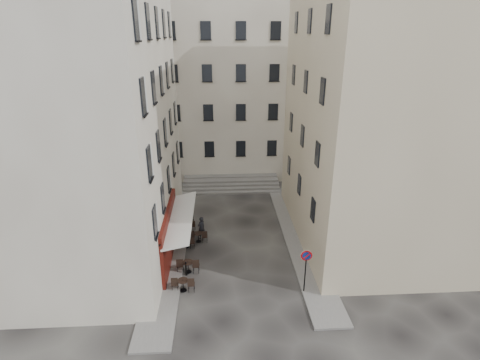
{
  "coord_description": "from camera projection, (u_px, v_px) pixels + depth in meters",
  "views": [
    {
      "loc": [
        -1.07,
        -20.33,
        13.96
      ],
      "look_at": [
        0.34,
        4.0,
        4.23
      ],
      "focal_mm": 28.0,
      "sensor_mm": 36.0,
      "label": 1
    }
  ],
  "objects": [
    {
      "name": "bistro_table_e",
      "position": [
        187.0,
        226.0,
        27.92
      ],
      "size": [
        1.26,
        0.59,
        0.89
      ],
      "color": "black",
      "rests_on": "ground"
    },
    {
      "name": "sidewalk_left",
      "position": [
        174.0,
        234.0,
        27.53
      ],
      "size": [
        2.0,
        22.0,
        0.12
      ],
      "primitive_type": "cube",
      "color": "slate",
      "rests_on": "ground"
    },
    {
      "name": "bistro_table_c",
      "position": [
        186.0,
        242.0,
        25.74
      ],
      "size": [
        1.19,
        0.56,
        0.84
      ],
      "color": "black",
      "rests_on": "ground"
    },
    {
      "name": "bollard_mid",
      "position": [
        190.0,
        238.0,
        26.03
      ],
      "size": [
        0.12,
        0.12,
        0.98
      ],
      "color": "black",
      "rests_on": "ground"
    },
    {
      "name": "pedestrian",
      "position": [
        201.0,
        228.0,
        26.77
      ],
      "size": [
        0.74,
        0.73,
        1.72
      ],
      "primitive_type": "imported",
      "rotation": [
        0.0,
        0.0,
        3.89
      ],
      "color": "black",
      "rests_on": "ground"
    },
    {
      "name": "building_back",
      "position": [
        218.0,
        80.0,
        38.2
      ],
      "size": [
        18.2,
        10.2,
        18.6
      ],
      "color": "beige",
      "rests_on": "ground"
    },
    {
      "name": "cafe_storefront",
      "position": [
        171.0,
        233.0,
        24.08
      ],
      "size": [
        1.74,
        7.3,
        3.5
      ],
      "color": "#410D09",
      "rests_on": "ground"
    },
    {
      "name": "bistro_table_d",
      "position": [
        198.0,
        236.0,
        26.44
      ],
      "size": [
        1.3,
        0.61,
        0.91
      ],
      "color": "black",
      "rests_on": "ground"
    },
    {
      "name": "bollard_far",
      "position": [
        193.0,
        215.0,
        29.28
      ],
      "size": [
        0.12,
        0.12,
        0.98
      ],
      "color": "black",
      "rests_on": "ground"
    },
    {
      "name": "bistro_table_a",
      "position": [
        183.0,
        284.0,
        21.44
      ],
      "size": [
        1.33,
        0.62,
        0.94
      ],
      "color": "black",
      "rests_on": "ground"
    },
    {
      "name": "stone_steps",
      "position": [
        231.0,
        184.0,
        35.6
      ],
      "size": [
        9.0,
        3.15,
        0.8
      ],
      "color": "slate",
      "rests_on": "ground"
    },
    {
      "name": "bistro_table_b",
      "position": [
        188.0,
        265.0,
        23.08
      ],
      "size": [
        1.39,
        0.65,
        0.98
      ],
      "color": "black",
      "rests_on": "ground"
    },
    {
      "name": "no_parking_sign",
      "position": [
        306.0,
        263.0,
        20.71
      ],
      "size": [
        0.64,
        0.11,
        2.81
      ],
      "rotation": [
        0.0,
        0.0,
        -0.05
      ],
      "color": "black",
      "rests_on": "ground"
    },
    {
      "name": "building_left",
      "position": [
        61.0,
        96.0,
        22.48
      ],
      "size": [
        12.2,
        16.2,
        20.6
      ],
      "color": "beige",
      "rests_on": "ground"
    },
    {
      "name": "building_right",
      "position": [
        395.0,
        107.0,
        24.45
      ],
      "size": [
        12.2,
        14.2,
        18.6
      ],
      "color": "tan",
      "rests_on": "ground"
    },
    {
      "name": "ground",
      "position": [
        238.0,
        264.0,
        24.08
      ],
      "size": [
        90.0,
        90.0,
        0.0
      ],
      "primitive_type": "plane",
      "color": "black",
      "rests_on": "ground"
    },
    {
      "name": "sidewalk_right",
      "position": [
        298.0,
        237.0,
        27.09
      ],
      "size": [
        2.0,
        18.0,
        0.12
      ],
      "primitive_type": "cube",
      "color": "slate",
      "rests_on": "ground"
    },
    {
      "name": "bollard_near",
      "position": [
        186.0,
        268.0,
        22.79
      ],
      "size": [
        0.12,
        0.12,
        0.98
      ],
      "color": "black",
      "rests_on": "ground"
    }
  ]
}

